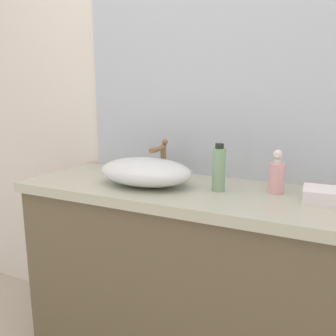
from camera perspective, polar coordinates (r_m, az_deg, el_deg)
The scene contains 8 objects.
bathroom_wall_rear at distance 1.67m, azimuth 9.75°, elevation 12.55°, with size 6.00×0.06×2.60m, color silver.
vanity_counter at distance 1.63m, azimuth 3.63°, elevation -18.54°, with size 1.48×0.52×0.89m.
wall_mirror_panel at distance 1.65m, azimuth 7.57°, elevation 14.42°, with size 1.32×0.01×0.91m, color #B2BCC6.
sink_basin at distance 1.50m, azimuth -3.68°, elevation -0.60°, with size 0.42×0.28×0.12m, color silver.
faucet at distance 1.62m, azimuth -1.04°, elevation 2.10°, with size 0.03×0.15×0.18m.
soap_dispenser at distance 1.43m, azimuth 17.21°, elevation -1.16°, with size 0.06×0.06×0.17m.
lotion_bottle at distance 1.41m, azimuth 8.25°, elevation -0.12°, with size 0.05×0.05×0.19m.
folded_hand_towel at distance 1.38m, azimuth 25.27°, elevation -4.20°, with size 0.20×0.14×0.05m, color white.
Camera 1 is at (0.47, -0.87, 1.28)m, focal length 37.53 mm.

